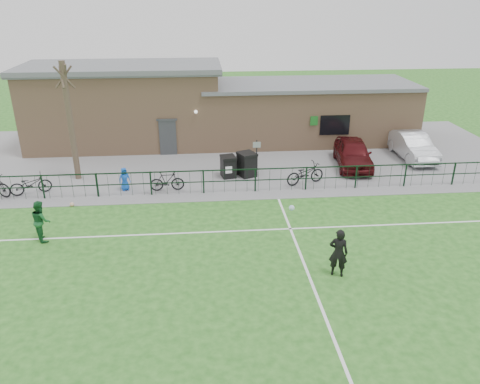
{
  "coord_description": "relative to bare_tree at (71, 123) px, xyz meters",
  "views": [
    {
      "loc": [
        -1.53,
        -12.85,
        9.03
      ],
      "look_at": [
        0.0,
        5.0,
        1.3
      ],
      "focal_mm": 35.0,
      "sensor_mm": 36.0,
      "label": 1
    }
  ],
  "objects": [
    {
      "name": "spectator_child",
      "position": [
        2.67,
        -1.8,
        -2.41
      ],
      "size": [
        0.66,
        0.57,
        1.15
      ],
      "primitive_type": "imported",
      "rotation": [
        0.0,
        0.0,
        0.43
      ],
      "color": "blue",
      "rests_on": "paving_strip"
    },
    {
      "name": "paving_strip",
      "position": [
        8.0,
        3.0,
        -2.99
      ],
      "size": [
        34.0,
        13.0,
        0.02
      ],
      "primitive_type": "cube",
      "color": "slate",
      "rests_on": "ground"
    },
    {
      "name": "wheelie_bin_right",
      "position": [
        8.8,
        -0.37,
        -2.39
      ],
      "size": [
        1.08,
        1.13,
        1.19
      ],
      "primitive_type": "cube",
      "rotation": [
        0.0,
        0.0,
        0.42
      ],
      "color": "black",
      "rests_on": "paving_strip"
    },
    {
      "name": "car_silver",
      "position": [
        18.68,
        1.65,
        -2.24
      ],
      "size": [
        1.6,
        4.48,
        1.47
      ],
      "primitive_type": "imported",
      "rotation": [
        0.0,
        0.0,
        -0.01
      ],
      "color": "#B5B8BE",
      "rests_on": "paving_strip"
    },
    {
      "name": "outfield_player",
      "position": [
        0.15,
        -6.53,
        -2.18
      ],
      "size": [
        0.94,
        1.0,
        1.65
      ],
      "primitive_type": "imported",
      "rotation": [
        0.0,
        0.0,
        2.09
      ],
      "color": "#185528",
      "rests_on": "ground"
    },
    {
      "name": "pitch_line_perp",
      "position": [
        10.0,
        -10.5,
        -3.0
      ],
      "size": [
        0.1,
        16.0,
        0.01
      ],
      "primitive_type": "cube",
      "color": "white",
      "rests_on": "ground"
    },
    {
      "name": "bicycle_e",
      "position": [
        11.62,
        -1.74,
        -2.43
      ],
      "size": [
        2.21,
        1.36,
        1.09
      ],
      "primitive_type": "imported",
      "rotation": [
        0.0,
        0.0,
        1.9
      ],
      "color": "black",
      "rests_on": "paving_strip"
    },
    {
      "name": "ground",
      "position": [
        8.0,
        -10.5,
        -3.0
      ],
      "size": [
        90.0,
        90.0,
        0.0
      ],
      "primitive_type": "plane",
      "color": "#245E1B",
      "rests_on": "ground"
    },
    {
      "name": "car_maroon",
      "position": [
        14.8,
        0.59,
        -2.22
      ],
      "size": [
        2.41,
        4.65,
        1.51
      ],
      "primitive_type": "imported",
      "rotation": [
        0.0,
        0.0,
        -0.14
      ],
      "color": "#440C0E",
      "rests_on": "paving_strip"
    },
    {
      "name": "bicycle_d",
      "position": [
        4.73,
        -2.04,
        -2.48
      ],
      "size": [
        1.68,
        0.53,
        1.0
      ],
      "primitive_type": "imported",
      "rotation": [
        0.0,
        0.0,
        1.61
      ],
      "color": "black",
      "rests_on": "paving_strip"
    },
    {
      "name": "bicycle_c",
      "position": [
        -1.76,
        -1.88,
        -2.48
      ],
      "size": [
        2.0,
        1.25,
        0.99
      ],
      "primitive_type": "imported",
      "rotation": [
        0.0,
        0.0,
        1.91
      ],
      "color": "black",
      "rests_on": "paving_strip"
    },
    {
      "name": "pitch_line_mid",
      "position": [
        8.0,
        -6.5,
        -3.0
      ],
      "size": [
        28.0,
        0.1,
        0.01
      ],
      "primitive_type": "cube",
      "color": "white",
      "rests_on": "ground"
    },
    {
      "name": "ball_ground",
      "position": [
        0.5,
        -3.49,
        -2.9
      ],
      "size": [
        0.2,
        0.2,
        0.2
      ],
      "primitive_type": "sphere",
      "color": "white",
      "rests_on": "ground"
    },
    {
      "name": "goalkeeper_kick",
      "position": [
        10.94,
        -9.93,
        -2.11
      ],
      "size": [
        1.66,
        2.84,
        1.76
      ],
      "color": "black",
      "rests_on": "ground"
    },
    {
      "name": "sign_post",
      "position": [
        9.28,
        -0.57,
        -1.98
      ],
      "size": [
        0.06,
        0.06,
        2.0
      ],
      "primitive_type": "cylinder",
      "rotation": [
        0.0,
        0.0,
        0.01
      ],
      "color": "black",
      "rests_on": "paving_strip"
    },
    {
      "name": "wheelie_bin_left",
      "position": [
        7.82,
        -0.44,
        -2.45
      ],
      "size": [
        0.83,
        0.91,
        1.05
      ],
      "primitive_type": "cube",
      "rotation": [
        0.0,
        0.0,
        0.19
      ],
      "color": "black",
      "rests_on": "paving_strip"
    },
    {
      "name": "bare_tree",
      "position": [
        0.0,
        0.0,
        0.0
      ],
      "size": [
        0.3,
        0.3,
        6.0
      ],
      "primitive_type": "cylinder",
      "color": "#46362A",
      "rests_on": "ground"
    },
    {
      "name": "pitch_line_touch",
      "position": [
        8.0,
        -2.7,
        -3.0
      ],
      "size": [
        28.0,
        0.1,
        0.01
      ],
      "primitive_type": "cube",
      "color": "white",
      "rests_on": "ground"
    },
    {
      "name": "clubhouse",
      "position": [
        7.12,
        6.0,
        -0.78
      ],
      "size": [
        24.25,
        5.4,
        4.96
      ],
      "color": "tan",
      "rests_on": "ground"
    },
    {
      "name": "perimeter_fence",
      "position": [
        8.0,
        -2.5,
        -2.4
      ],
      "size": [
        28.0,
        0.1,
        1.2
      ],
      "primitive_type": "cube",
      "color": "black",
      "rests_on": "ground"
    }
  ]
}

